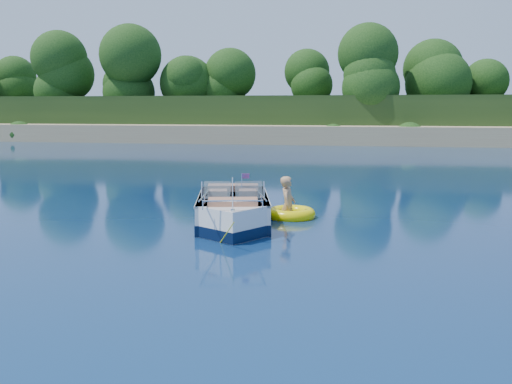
% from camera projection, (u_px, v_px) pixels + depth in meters
% --- Properties ---
extents(ground, '(160.00, 160.00, 0.00)m').
position_uv_depth(ground, '(212.00, 253.00, 11.88)').
color(ground, '#091642').
rests_on(ground, ground).
extents(shoreline, '(170.00, 59.00, 6.00)m').
position_uv_depth(shoreline, '(339.00, 123.00, 73.74)').
color(shoreline, tan).
rests_on(shoreline, ground).
extents(treeline, '(150.00, 7.12, 8.19)m').
position_uv_depth(treeline, '(330.00, 79.00, 50.93)').
color(treeline, '#312110').
rests_on(treeline, ground).
extents(motorboat, '(2.49, 4.97, 1.68)m').
position_uv_depth(motorboat, '(233.00, 213.00, 14.58)').
color(motorboat, white).
rests_on(motorboat, ground).
extents(tow_tube, '(1.58, 1.58, 0.36)m').
position_uv_depth(tow_tube, '(291.00, 214.00, 15.71)').
color(tow_tube, '#FFE604').
rests_on(tow_tube, ground).
extents(boy, '(0.42, 0.90, 1.76)m').
position_uv_depth(boy, '(288.00, 218.00, 15.66)').
color(boy, tan).
rests_on(boy, ground).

